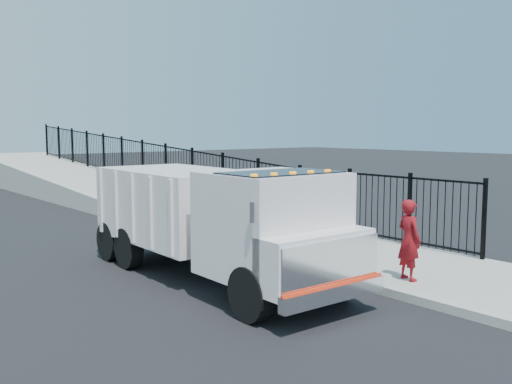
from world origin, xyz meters
TOP-DOWN VIEW (x-y plane):
  - ground at (0.00, 0.00)m, footprint 120.00×120.00m
  - sidewalk at (1.93, -2.00)m, footprint 3.55×12.00m
  - curb at (0.00, -2.00)m, footprint 0.30×12.00m
  - ramp at (2.12, 16.00)m, footprint 3.95×24.06m
  - iron_fence at (3.55, 12.00)m, footprint 0.10×28.00m
  - truck at (-1.91, 0.66)m, footprint 2.40×6.92m
  - worker at (0.78, -1.99)m, footprint 0.51×0.66m

SIDE VIEW (x-z plane):
  - ground at x=0.00m, z-range 0.00..0.00m
  - ramp at x=2.12m, z-range -1.60..1.60m
  - sidewalk at x=1.93m, z-range 0.00..0.12m
  - curb at x=0.00m, z-range 0.00..0.16m
  - iron_fence at x=3.55m, z-range 0.00..1.80m
  - worker at x=0.78m, z-range 0.12..1.70m
  - truck at x=-1.91m, z-range 0.15..2.50m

